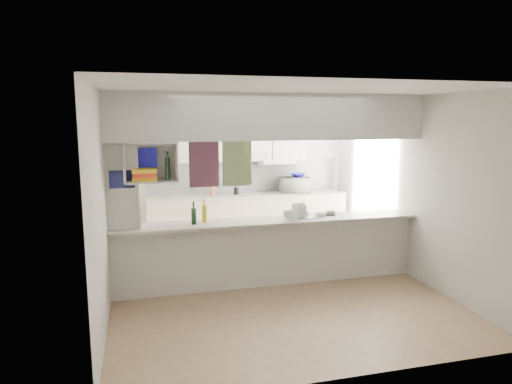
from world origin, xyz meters
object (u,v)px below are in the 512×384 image
object	(u,v)px
wine_bottles	(199,215)
dish_rack	(301,211)
microwave	(295,185)
bowl	(298,175)

from	to	relation	value
wine_bottles	dish_rack	bearing A→B (deg)	-0.49
microwave	bowl	xyz separation A→B (m)	(0.05, -0.03, 0.18)
microwave	bowl	distance (m)	0.19
dish_rack	wine_bottles	distance (m)	1.41
dish_rack	wine_bottles	size ratio (longest dim) A/B	1.43
microwave	wine_bottles	distance (m)	2.91
bowl	dish_rack	xyz separation A→B (m)	(-0.68, -2.05, -0.24)
microwave	dish_rack	xyz separation A→B (m)	(-0.63, -2.08, -0.06)
microwave	bowl	world-z (taller)	bowl
wine_bottles	microwave	bearing A→B (deg)	45.28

